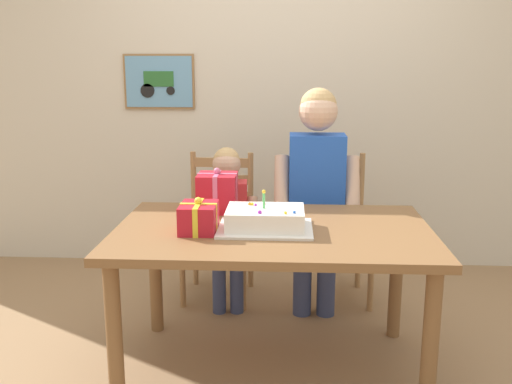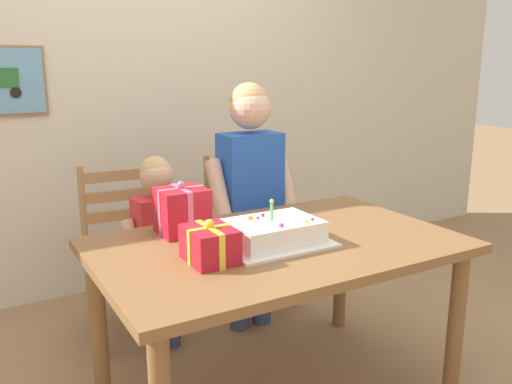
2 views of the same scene
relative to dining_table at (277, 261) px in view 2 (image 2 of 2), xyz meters
The scene contains 9 objects.
back_wall 1.74m from the dining_table, 90.11° to the left, with size 6.40×0.11×2.60m.
dining_table is the anchor object (origin of this frame).
birthday_cake 0.15m from the dining_table, 142.93° to the right, with size 0.44×0.34×0.19m.
gift_box_red_large 0.47m from the dining_table, 134.82° to the left, with size 0.21×0.20×0.23m.
gift_box_beside_cake 0.38m from the dining_table, 168.31° to the right, with size 0.17×0.21×0.17m.
chair_left 1.02m from the dining_table, 111.79° to the left, with size 0.44×0.44×0.92m.
chair_right 1.02m from the dining_table, 68.26° to the left, with size 0.45×0.45×0.92m.
child_older 0.71m from the dining_table, 70.07° to the left, with size 0.49×0.27×1.36m.
child_younger 0.71m from the dining_table, 113.93° to the left, with size 0.38×0.22×1.02m.
Camera 2 is at (-1.13, -1.79, 1.45)m, focal length 37.55 mm.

